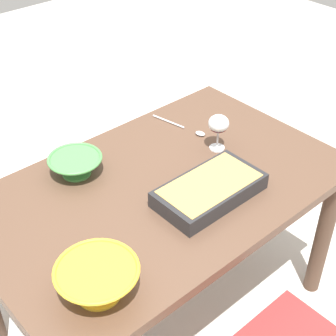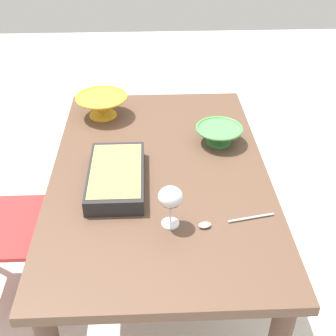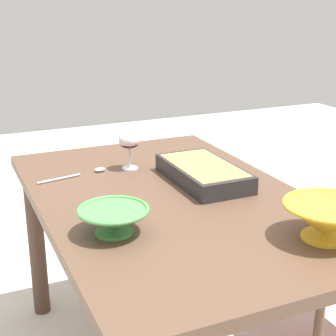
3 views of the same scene
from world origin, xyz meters
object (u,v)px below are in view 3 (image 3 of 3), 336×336
(wine_glass, at_px, (129,142))
(casserole_dish, at_px, (203,172))
(dining_table, at_px, (171,225))
(mixing_bowl, at_px, (114,219))
(serving_spoon, at_px, (85,173))
(small_bowl, at_px, (327,219))

(wine_glass, bearing_deg, casserole_dish, 38.79)
(dining_table, xyz_separation_m, mixing_bowl, (0.20, -0.27, 0.15))
(mixing_bowl, xyz_separation_m, serving_spoon, (-0.53, 0.06, -0.04))
(mixing_bowl, height_order, serving_spoon, mixing_bowl)
(dining_table, height_order, serving_spoon, serving_spoon)
(dining_table, xyz_separation_m, wine_glass, (-0.33, -0.03, 0.22))
(wine_glass, xyz_separation_m, small_bowl, (0.80, 0.29, -0.05))
(dining_table, distance_m, mixing_bowl, 0.36)
(casserole_dish, bearing_deg, mixing_bowl, -57.19)
(dining_table, xyz_separation_m, serving_spoon, (-0.33, -0.21, 0.11))
(wine_glass, distance_m, mixing_bowl, 0.58)
(small_bowl, height_order, serving_spoon, small_bowl)
(small_bowl, bearing_deg, casserole_dish, -170.28)
(mixing_bowl, xyz_separation_m, small_bowl, (0.27, 0.53, 0.01))
(casserole_dish, xyz_separation_m, mixing_bowl, (0.28, -0.43, 0.01))
(mixing_bowl, bearing_deg, serving_spoon, 173.54)
(casserole_dish, distance_m, serving_spoon, 0.45)
(dining_table, height_order, wine_glass, wine_glass)
(casserole_dish, height_order, serving_spoon, casserole_dish)
(casserole_dish, relative_size, serving_spoon, 1.44)
(casserole_dish, bearing_deg, small_bowl, 9.72)
(mixing_bowl, relative_size, serving_spoon, 0.75)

